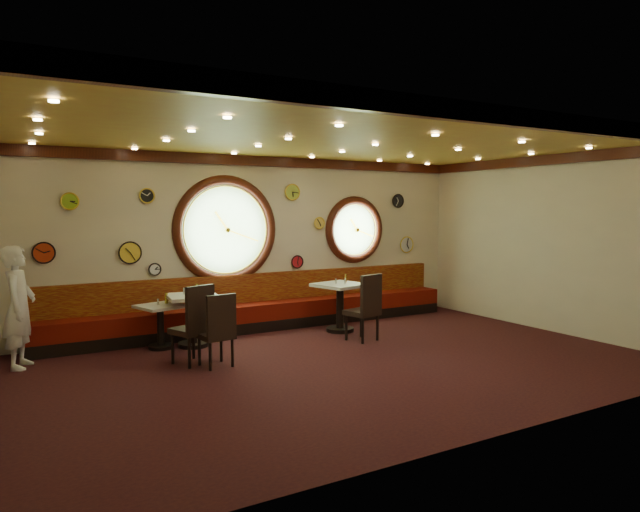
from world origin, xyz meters
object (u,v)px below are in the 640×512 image
(chair_a, at_px, (196,319))
(condiment_a_pepper, at_px, (158,302))
(condiment_a_bottle, at_px, (166,298))
(condiment_b_bottle, at_px, (197,289))
(table_b, at_px, (193,314))
(chair_b, at_px, (218,326))
(table_a, at_px, (160,321))
(condiment_c_bottle, at_px, (345,278))
(table_c, at_px, (340,301))
(chair_c, at_px, (367,303))
(waiter, at_px, (19,307))
(condiment_b_pepper, at_px, (197,292))
(condiment_a_salt, at_px, (158,302))
(condiment_b_salt, at_px, (184,291))
(condiment_c_salt, at_px, (336,281))
(condiment_c_pepper, at_px, (345,281))

(chair_a, distance_m, condiment_a_pepper, 1.26)
(condiment_a_bottle, xyz_separation_m, condiment_b_bottle, (0.47, -0.12, 0.14))
(table_b, distance_m, chair_b, 1.39)
(table_a, bearing_deg, chair_a, -81.10)
(table_a, xyz_separation_m, condiment_c_bottle, (3.33, -0.29, 0.51))
(table_a, height_order, table_c, table_c)
(table_c, height_order, condiment_a_bottle, table_c)
(chair_c, height_order, waiter, waiter)
(condiment_a_pepper, xyz_separation_m, waiter, (-1.97, -0.15, 0.11))
(chair_b, xyz_separation_m, waiter, (-2.41, 1.40, 0.26))
(table_a, bearing_deg, condiment_b_pepper, -22.67)
(chair_c, bearing_deg, condiment_a_bottle, 142.25)
(condiment_a_salt, height_order, condiment_a_bottle, condiment_a_bottle)
(condiment_a_salt, height_order, condiment_b_salt, condiment_b_salt)
(chair_c, relative_size, condiment_b_salt, 6.51)
(chair_b, bearing_deg, waiter, 143.11)
(condiment_a_salt, distance_m, condiment_c_salt, 3.13)
(chair_a, bearing_deg, condiment_c_pepper, -7.16)
(condiment_b_pepper, bearing_deg, chair_a, -109.23)
(condiment_a_pepper, distance_m, condiment_b_bottle, 0.65)
(table_a, bearing_deg, condiment_b_bottle, -2.36)
(table_a, height_order, chair_c, chair_c)
(condiment_a_salt, relative_size, waiter, 0.06)
(condiment_a_salt, relative_size, condiment_c_bottle, 0.64)
(table_a, bearing_deg, waiter, -176.45)
(table_b, xyz_separation_m, chair_b, (-0.07, -1.39, 0.06))
(waiter, bearing_deg, condiment_b_pepper, -73.78)
(condiment_c_bottle, bearing_deg, chair_c, -101.60)
(chair_a, xyz_separation_m, waiter, (-2.18, 1.09, 0.20))
(condiment_c_salt, height_order, condiment_b_pepper, condiment_c_salt)
(table_c, xyz_separation_m, condiment_b_salt, (-2.77, 0.35, 0.35))
(table_b, height_order, condiment_a_bottle, condiment_a_bottle)
(table_b, xyz_separation_m, condiment_b_pepper, (0.05, -0.09, 0.36))
(condiment_c_salt, relative_size, condiment_a_bottle, 0.54)
(condiment_c_salt, bearing_deg, condiment_c_pepper, -39.93)
(condiment_a_salt, bearing_deg, condiment_b_pepper, -24.23)
(chair_a, relative_size, waiter, 0.41)
(condiment_a_pepper, bearing_deg, condiment_a_salt, 52.43)
(chair_a, height_order, condiment_a_salt, chair_a)
(condiment_a_pepper, height_order, condiment_c_pepper, condiment_c_pepper)
(condiment_c_bottle, bearing_deg, table_b, 176.92)
(table_c, relative_size, condiment_b_pepper, 10.65)
(chair_a, height_order, condiment_b_bottle, chair_a)
(chair_c, distance_m, condiment_b_bottle, 2.82)
(table_b, distance_m, chair_c, 2.87)
(table_b, bearing_deg, condiment_c_pepper, -6.80)
(chair_b, distance_m, condiment_c_bottle, 3.18)
(chair_a, bearing_deg, chair_c, -22.01)
(condiment_c_salt, bearing_deg, chair_c, -86.88)
(condiment_b_salt, xyz_separation_m, condiment_b_bottle, (0.21, -0.01, 0.03))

